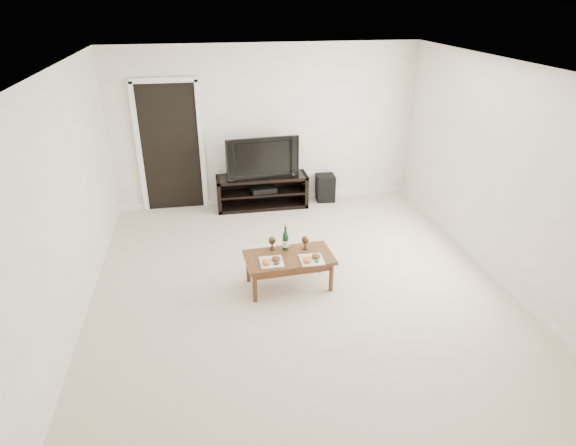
% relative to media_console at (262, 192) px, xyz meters
% --- Properties ---
extents(floor, '(5.50, 5.50, 0.00)m').
position_rel_media_console_xyz_m(floor, '(0.12, -2.50, -0.28)').
color(floor, beige).
rests_on(floor, ground).
extents(back_wall, '(5.00, 0.04, 2.60)m').
position_rel_media_console_xyz_m(back_wall, '(0.12, 0.27, 1.02)').
color(back_wall, beige).
rests_on(back_wall, ground).
extents(ceiling, '(5.00, 5.50, 0.04)m').
position_rel_media_console_xyz_m(ceiling, '(0.12, -2.50, 2.35)').
color(ceiling, white).
rests_on(ceiling, back_wall).
extents(doorway, '(0.90, 0.02, 2.05)m').
position_rel_media_console_xyz_m(doorway, '(-1.43, 0.24, 0.75)').
color(doorway, black).
rests_on(doorway, ground).
extents(media_console, '(1.50, 0.45, 0.55)m').
position_rel_media_console_xyz_m(media_console, '(0.00, 0.00, 0.00)').
color(media_console, black).
rests_on(media_console, ground).
extents(television, '(1.19, 0.24, 0.68)m').
position_rel_media_console_xyz_m(television, '(-0.00, 0.00, 0.62)').
color(television, black).
rests_on(television, media_console).
extents(av_receiver, '(0.43, 0.35, 0.08)m').
position_rel_media_console_xyz_m(av_receiver, '(0.02, -0.01, 0.05)').
color(av_receiver, black).
rests_on(av_receiver, media_console).
extents(subwoofer, '(0.32, 0.32, 0.46)m').
position_rel_media_console_xyz_m(subwoofer, '(1.11, 0.10, -0.05)').
color(subwoofer, black).
rests_on(subwoofer, ground).
extents(coffee_table, '(1.09, 0.64, 0.42)m').
position_rel_media_console_xyz_m(coffee_table, '(0.01, -2.47, -0.07)').
color(coffee_table, '#582F18').
rests_on(coffee_table, ground).
extents(plate_left, '(0.27, 0.27, 0.07)m').
position_rel_media_console_xyz_m(plate_left, '(-0.23, -2.60, 0.18)').
color(plate_left, white).
rests_on(plate_left, coffee_table).
extents(plate_right, '(0.27, 0.27, 0.07)m').
position_rel_media_console_xyz_m(plate_right, '(0.25, -2.63, 0.18)').
color(plate_right, white).
rests_on(plate_right, coffee_table).
extents(wine_bottle, '(0.07, 0.07, 0.35)m').
position_rel_media_console_xyz_m(wine_bottle, '(-0.01, -2.31, 0.32)').
color(wine_bottle, '#0E351A').
rests_on(wine_bottle, coffee_table).
extents(goblet_left, '(0.09, 0.09, 0.17)m').
position_rel_media_console_xyz_m(goblet_left, '(-0.17, -2.27, 0.23)').
color(goblet_left, '#3D2E21').
rests_on(goblet_left, coffee_table).
extents(goblet_right, '(0.09, 0.09, 0.17)m').
position_rel_media_console_xyz_m(goblet_right, '(0.24, -2.32, 0.23)').
color(goblet_right, '#3D2E21').
rests_on(goblet_right, coffee_table).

